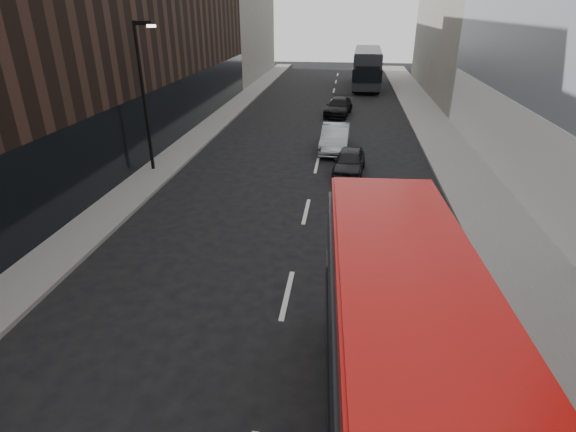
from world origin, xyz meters
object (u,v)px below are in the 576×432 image
(red_bus, at_px, (410,408))
(car_c, at_px, (339,107))
(street_lamp, at_px, (144,88))
(car_a, at_px, (349,162))
(grey_bus, at_px, (367,67))
(car_b, at_px, (335,138))

(red_bus, xyz_separation_m, car_c, (-1.86, 30.48, -1.66))
(red_bus, bearing_deg, car_c, 90.15)
(street_lamp, relative_size, red_bus, 0.68)
(red_bus, height_order, car_a, red_bus)
(street_lamp, bearing_deg, grey_bus, 68.26)
(red_bus, xyz_separation_m, grey_bus, (0.64, 44.69, -0.27))
(grey_bus, bearing_deg, street_lamp, -110.25)
(car_b, xyz_separation_m, car_c, (-0.07, 9.64, -0.10))
(street_lamp, height_order, car_b, street_lamp)
(street_lamp, relative_size, car_b, 1.56)
(car_c, bearing_deg, grey_bus, 87.61)
(red_bus, bearing_deg, street_lamp, 121.00)
(red_bus, bearing_deg, car_b, 91.56)
(red_bus, distance_m, car_a, 16.96)
(red_bus, height_order, car_c, red_bus)
(car_a, relative_size, car_c, 0.83)
(car_a, distance_m, car_c, 13.66)
(car_b, distance_m, car_c, 9.64)
(grey_bus, relative_size, car_a, 3.23)
(street_lamp, height_order, car_a, street_lamp)
(car_b, bearing_deg, red_bus, -83.25)
(car_c, bearing_deg, car_b, -82.01)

